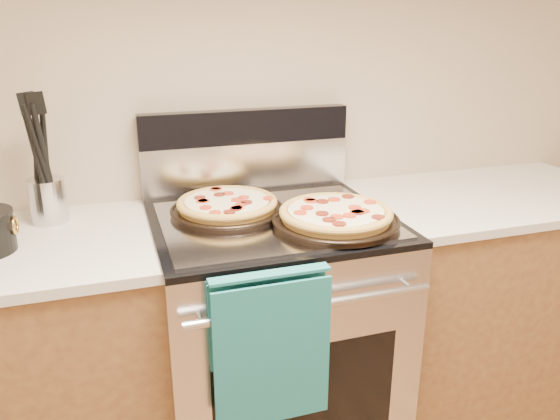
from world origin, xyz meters
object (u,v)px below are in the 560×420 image
object	(u,v)px
pepperoni_pizza_front	(336,216)
utensil_crock	(48,200)
range_body	(272,343)
pepperoni_pizza_back	(227,206)

from	to	relation	value
pepperoni_pizza_front	utensil_crock	size ratio (longest dim) A/B	2.73
pepperoni_pizza_front	utensil_crock	world-z (taller)	utensil_crock
range_body	utensil_crock	xyz separation A→B (m)	(-0.68, 0.21, 0.53)
range_body	pepperoni_pizza_back	world-z (taller)	pepperoni_pizza_back
range_body	pepperoni_pizza_front	distance (m)	0.54
pepperoni_pizza_front	utensil_crock	xyz separation A→B (m)	(-0.84, 0.34, 0.03)
pepperoni_pizza_back	pepperoni_pizza_front	xyz separation A→B (m)	(0.29, -0.20, 0.00)
pepperoni_pizza_front	pepperoni_pizza_back	bearing A→B (deg)	145.35
range_body	utensil_crock	world-z (taller)	utensil_crock
pepperoni_pizza_front	range_body	bearing A→B (deg)	141.09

